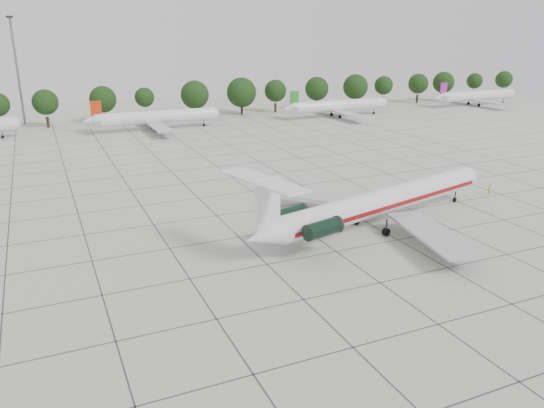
% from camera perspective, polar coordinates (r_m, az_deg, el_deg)
% --- Properties ---
extents(ground, '(260.00, 260.00, 0.00)m').
position_cam_1_polar(ground, '(63.41, 3.22, -2.49)').
color(ground, '#BBBBB3').
rests_on(ground, ground).
extents(apron_joints, '(170.00, 170.00, 0.02)m').
position_cam_1_polar(apron_joints, '(76.31, -1.91, 1.17)').
color(apron_joints, '#383838').
rests_on(apron_joints, ground).
extents(main_airliner, '(37.84, 29.22, 8.99)m').
position_cam_1_polar(main_airliner, '(62.90, 11.03, 0.08)').
color(main_airliner, silver).
rests_on(main_airliner, ground).
extents(ground_crew, '(0.72, 0.62, 1.65)m').
position_cam_1_polar(ground_crew, '(81.40, 22.33, 1.47)').
color(ground_crew, orange).
rests_on(ground_crew, ground).
extents(bg_airliner_c, '(28.24, 27.20, 7.40)m').
position_cam_1_polar(bg_airliner_c, '(127.81, -12.34, 9.09)').
color(bg_airliner_c, silver).
rests_on(bg_airliner_c, ground).
extents(bg_airliner_d, '(28.24, 27.20, 7.40)m').
position_cam_1_polar(bg_airliner_d, '(145.21, 7.17, 10.43)').
color(bg_airliner_d, silver).
rests_on(bg_airliner_d, ground).
extents(bg_airliner_e, '(28.24, 27.20, 7.40)m').
position_cam_1_polar(bg_airliner_e, '(177.92, 21.15, 10.80)').
color(bg_airliner_e, silver).
rests_on(bg_airliner_e, ground).
extents(tree_line, '(249.86, 8.44, 10.22)m').
position_cam_1_polar(tree_line, '(139.46, -17.73, 10.67)').
color(tree_line, '#332114').
rests_on(tree_line, ground).
extents(floodlight_mast, '(1.60, 1.60, 25.45)m').
position_cam_1_polar(floodlight_mast, '(144.85, -25.78, 13.32)').
color(floodlight_mast, slate).
rests_on(floodlight_mast, ground).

